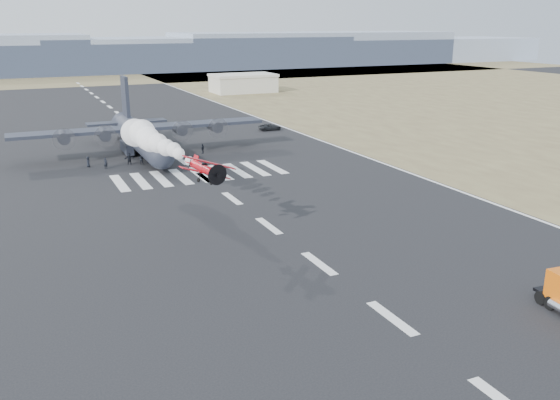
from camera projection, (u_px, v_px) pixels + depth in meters
ground at (392, 318)px, 46.20m from camera, size 500.00×500.00×0.00m
scrub_far at (71, 78)px, 246.32m from camera, size 500.00×80.00×0.00m
runway_markings at (182, 161)px, 98.41m from camera, size 60.00×260.00×0.01m
ridge_seg_d at (62, 58)px, 270.55m from camera, size 150.00×50.00×13.00m
ridge_seg_e at (199, 53)px, 296.25m from camera, size 150.00×50.00×15.00m
ridge_seg_f at (314, 48)px, 321.96m from camera, size 150.00×50.00×17.00m
ridge_seg_g at (411, 50)px, 348.53m from camera, size 150.00×50.00×13.00m
hangar_right at (243, 83)px, 194.24m from camera, size 20.50×12.50×5.90m
aerobatic_biplane at (206, 169)px, 60.07m from camera, size 5.71×5.39×3.24m
smoke_trail at (145, 137)px, 75.98m from camera, size 4.24×22.90×3.75m
transport_aircraft at (140, 135)px, 103.49m from camera, size 42.88×35.36×12.42m
support_vehicle at (270, 127)px, 126.33m from camera, size 4.86×2.31×1.34m
crew_a at (180, 151)px, 101.69m from camera, size 0.66×0.74×1.77m
crew_b at (147, 158)px, 96.62m from camera, size 0.64×0.91×1.75m
crew_c at (157, 153)px, 100.93m from camera, size 0.50×1.03×1.58m
crew_d at (203, 149)px, 103.84m from camera, size 1.05×1.10×1.72m
crew_e at (88, 162)px, 94.12m from camera, size 0.65×0.90×1.67m
crew_f at (129, 159)px, 95.85m from camera, size 1.78×0.64×1.89m
crew_g at (106, 163)px, 93.05m from camera, size 0.82×0.80×1.74m
crew_h at (141, 159)px, 95.88m from camera, size 1.06×0.96×1.85m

